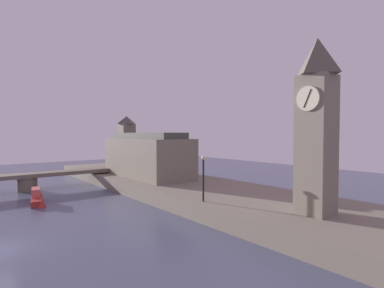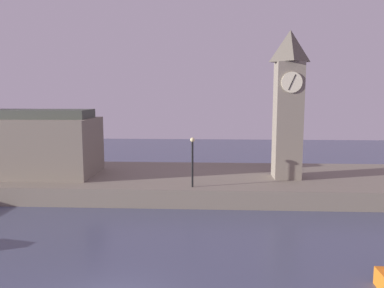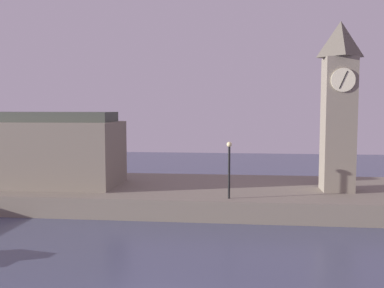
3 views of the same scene
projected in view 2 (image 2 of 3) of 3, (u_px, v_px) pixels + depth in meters
far_embankment at (166, 182)px, 34.96m from camera, size 70.00×12.00×1.50m
clock_tower at (288, 103)px, 32.41m from camera, size 2.50×2.53×12.76m
parliament_hall at (11, 143)px, 34.31m from camera, size 14.69×6.12×8.54m
streetlamp at (192, 156)px, 29.57m from camera, size 0.36×0.36×3.98m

